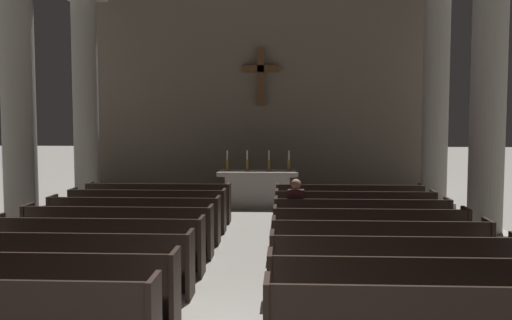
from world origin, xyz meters
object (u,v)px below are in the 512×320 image
at_px(pew_right_row_5, 370,234).
at_px(candlestick_inner_right, 269,165).
at_px(altar, 258,188).
at_px(candlestick_outer_left, 227,164).
at_px(column_left_third, 86,104).
at_px(column_left_second, 18,100).
at_px(pew_right_row_4, 380,249).
at_px(pew_left_row_8, 159,202).
at_px(candlestick_inner_left, 247,164).
at_px(candlestick_outer_right, 289,165).
at_px(pew_right_row_8, 349,204).
at_px(column_right_second, 488,100).
at_px(pew_right_row_7, 355,212).
at_px(column_right_third, 435,103).
at_px(pew_left_row_3, 73,263).
at_px(pew_right_row_2, 411,293).
at_px(pew_right_row_6, 361,222).
at_px(pew_left_row_4, 98,245).
at_px(pew_left_row_5, 118,231).
at_px(pew_left_row_2, 39,287).
at_px(pew_left_row_7, 148,210).
at_px(pew_right_row_3, 393,267).
at_px(lone_worshipper, 296,210).
at_px(pew_left_row_6, 134,220).

distance_m(pew_right_row_5, candlestick_inner_right, 6.19).
height_order(altar, candlestick_outer_left, candlestick_outer_left).
bearing_deg(column_left_third, column_left_second, -90.00).
distance_m(pew_right_row_4, altar, 7.33).
bearing_deg(pew_left_row_8, candlestick_inner_left, 51.15).
bearing_deg(candlestick_outer_right, pew_right_row_5, -76.56).
xyz_separation_m(pew_right_row_8, column_right_second, (2.55, -1.71, 2.38)).
relative_size(pew_right_row_4, candlestick_inner_right, 6.06).
bearing_deg(pew_right_row_7, column_right_third, 54.50).
height_order(pew_left_row_3, pew_right_row_2, same).
xyz_separation_m(pew_right_row_6, pew_right_row_8, (0.00, 2.28, 0.00)).
distance_m(pew_left_row_4, pew_left_row_5, 1.14).
bearing_deg(column_left_second, column_left_third, 90.00).
distance_m(pew_left_row_5, pew_right_row_7, 5.04).
bearing_deg(pew_left_row_4, column_left_second, 131.88).
distance_m(column_right_second, column_left_third, 10.45).
xyz_separation_m(pew_right_row_8, altar, (-2.24, 2.41, 0.06)).
distance_m(column_left_second, candlestick_inner_right, 6.77).
bearing_deg(column_right_second, pew_left_row_3, -150.48).
bearing_deg(pew_left_row_5, pew_right_row_5, 0.00).
relative_size(pew_left_row_2, column_right_second, 0.58).
height_order(pew_left_row_3, pew_left_row_8, same).
bearing_deg(candlestick_inner_right, pew_right_row_2, -78.13).
bearing_deg(pew_right_row_6, altar, 115.56).
distance_m(pew_left_row_7, candlestick_inner_right, 4.43).
height_order(pew_left_row_8, column_left_second, column_left_second).
xyz_separation_m(pew_right_row_2, column_left_second, (-7.04, 5.13, 2.38)).
distance_m(pew_left_row_7, pew_right_row_7, 4.49).
bearing_deg(pew_right_row_4, pew_right_row_3, -90.00).
height_order(pew_right_row_8, lone_worshipper, lone_worshipper).
bearing_deg(pew_left_row_6, pew_right_row_5, -14.25).
bearing_deg(pew_right_row_5, pew_left_row_7, 153.08).
relative_size(pew_left_row_3, pew_left_row_5, 1.00).
relative_size(pew_right_row_7, candlestick_inner_right, 6.06).
xyz_separation_m(pew_right_row_2, altar, (-2.24, 9.25, 0.06)).
height_order(pew_right_row_2, pew_right_row_3, same).
relative_size(column_left_second, lone_worshipper, 4.46).
xyz_separation_m(pew_left_row_3, pew_left_row_6, (0.00, 3.42, 0.00)).
xyz_separation_m(pew_left_row_8, pew_right_row_3, (4.49, -5.70, 0.00)).
distance_m(pew_right_row_3, pew_right_row_5, 2.28).
xyz_separation_m(pew_left_row_7, column_left_second, (-2.55, -0.57, 2.38)).
height_order(pew_left_row_5, pew_right_row_2, same).
relative_size(pew_right_row_7, candlestick_outer_right, 6.06).
xyz_separation_m(pew_right_row_3, candlestick_outer_right, (-1.39, 8.11, 0.71)).
height_order(pew_left_row_2, pew_right_row_5, same).
xyz_separation_m(pew_right_row_8, column_right_third, (2.55, 2.44, 2.38)).
distance_m(pew_left_row_7, column_right_third, 8.25).
distance_m(altar, candlestick_outer_left, 1.07).
bearing_deg(pew_right_row_2, column_left_third, 127.20).
distance_m(pew_left_row_3, candlestick_outer_left, 8.26).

